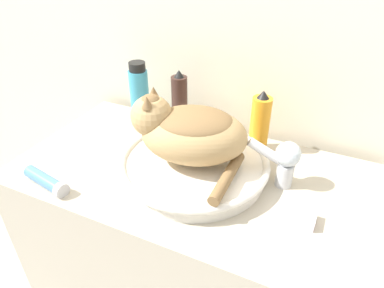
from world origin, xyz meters
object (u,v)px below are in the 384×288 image
(hairspray_can_black, at_px, (180,104))
(faucet, at_px, (284,160))
(mouthwash_bottle, at_px, (140,94))
(soap_bar, at_px, (297,217))
(cat, at_px, (189,131))
(spray_bottle_trigger, at_px, (260,123))
(cream_tube, at_px, (46,181))

(hairspray_can_black, bearing_deg, faucet, -20.52)
(mouthwash_bottle, relative_size, soap_bar, 2.65)
(cat, height_order, spray_bottle_trigger, cat)
(spray_bottle_trigger, bearing_deg, hairspray_can_black, -180.00)
(cream_tube, bearing_deg, cat, 34.21)
(spray_bottle_trigger, distance_m, soap_bar, 0.31)
(mouthwash_bottle, distance_m, hairspray_can_black, 0.15)
(cat, bearing_deg, cream_tube, 19.26)
(cat, height_order, hairspray_can_black, cat)
(hairspray_can_black, bearing_deg, soap_bar, -30.42)
(cat, xyz_separation_m, faucet, (0.24, 0.05, -0.05))
(cat, distance_m, spray_bottle_trigger, 0.24)
(cat, distance_m, mouthwash_bottle, 0.33)
(mouthwash_bottle, height_order, soap_bar, mouthwash_bottle)
(mouthwash_bottle, bearing_deg, faucet, -14.88)
(hairspray_can_black, xyz_separation_m, cream_tube, (-0.18, -0.40, -0.08))
(spray_bottle_trigger, bearing_deg, faucet, -53.15)
(spray_bottle_trigger, height_order, cream_tube, spray_bottle_trigger)
(cat, bearing_deg, mouthwash_bottle, -50.07)
(spray_bottle_trigger, relative_size, cream_tube, 1.28)
(cream_tube, bearing_deg, spray_bottle_trigger, 41.84)
(hairspray_can_black, xyz_separation_m, soap_bar, (0.42, -0.25, -0.09))
(mouthwash_bottle, height_order, hairspray_can_black, mouthwash_bottle)
(faucet, bearing_deg, cat, 0.42)
(cat, height_order, faucet, cat)
(faucet, height_order, cream_tube, faucet)
(mouthwash_bottle, distance_m, soap_bar, 0.63)
(soap_bar, bearing_deg, cat, 168.78)
(hairspray_can_black, height_order, cream_tube, hairspray_can_black)
(cat, relative_size, faucet, 2.33)
(faucet, distance_m, cream_tube, 0.61)
(hairspray_can_black, bearing_deg, spray_bottle_trigger, 0.00)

